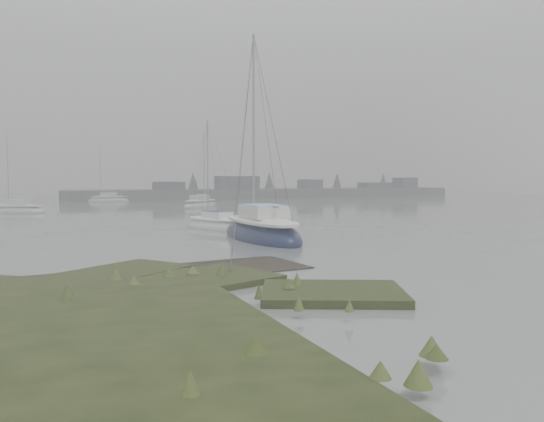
{
  "coord_description": "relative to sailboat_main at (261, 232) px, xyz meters",
  "views": [
    {
      "loc": [
        -6.11,
        -11.89,
        2.97
      ],
      "look_at": [
        1.45,
        5.5,
        1.8
      ],
      "focal_mm": 35.0,
      "sensor_mm": 36.0,
      "label": 1
    }
  ],
  "objects": [
    {
      "name": "ground",
      "position": [
        -3.7,
        18.02,
        -0.34
      ],
      "size": [
        160.0,
        160.0,
        0.0
      ],
      "primitive_type": "plane",
      "color": "slate",
      "rests_on": "ground"
    },
    {
      "name": "sailboat_main",
      "position": [
        0.0,
        0.0,
        0.0
      ],
      "size": [
        2.63,
        7.77,
        10.93
      ],
      "rotation": [
        0.0,
        0.0,
        -0.01
      ],
      "color": "#0E1534",
      "rests_on": "ground"
    },
    {
      "name": "sailboat_white",
      "position": [
        -0.48,
        6.02,
        -0.12
      ],
      "size": [
        3.3,
        5.17,
        6.94
      ],
      "rotation": [
        0.0,
        0.0,
        0.37
      ],
      "color": "silver",
      "rests_on": "ground"
    },
    {
      "name": "sailboat_far_a",
      "position": [
        -11.87,
        26.74,
        -0.11
      ],
      "size": [
        5.32,
        4.12,
        7.31
      ],
      "rotation": [
        0.0,
        0.0,
        1.03
      ],
      "color": "silver",
      "rests_on": "ground"
    },
    {
      "name": "sailboat_far_c",
      "position": [
        -2.28,
        45.99,
        -0.1
      ],
      "size": [
        5.75,
        3.08,
        7.73
      ],
      "rotation": [
        0.0,
        0.0,
        1.32
      ],
      "color": "#ADB1B6",
      "rests_on": "ground"
    },
    {
      "name": "far_shoreline",
      "position": [
        23.15,
        49.91,
        0.51
      ],
      "size": [
        60.0,
        8.0,
        4.15
      ],
      "color": "#4C4F51",
      "rests_on": "ground"
    },
    {
      "name": "sailboat_far_b",
      "position": [
        5.2,
        29.1,
        -0.08
      ],
      "size": [
        5.51,
        5.54,
        8.3
      ],
      "rotation": [
        0.0,
        0.0,
        -0.78
      ],
      "color": "#A6AAAF",
      "rests_on": "ground"
    }
  ]
}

